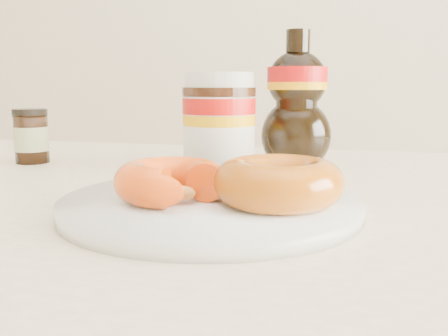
% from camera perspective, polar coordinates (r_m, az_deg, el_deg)
% --- Properties ---
extents(dining_table, '(1.40, 0.90, 0.75)m').
position_cam_1_polar(dining_table, '(0.59, -7.53, -10.76)').
color(dining_table, '#FFEFC2').
rests_on(dining_table, ground).
extents(plate, '(0.29, 0.29, 0.01)m').
position_cam_1_polar(plate, '(0.48, -1.51, -4.13)').
color(plate, white).
rests_on(plate, dining_table).
extents(donut_bitten, '(0.11, 0.11, 0.04)m').
position_cam_1_polar(donut_bitten, '(0.47, -6.10, -1.47)').
color(donut_bitten, '#F14F0D').
rests_on(donut_bitten, plate).
extents(donut_whole, '(0.15, 0.15, 0.04)m').
position_cam_1_polar(donut_whole, '(0.45, 6.23, -1.60)').
color(donut_whole, '#A74C0A').
rests_on(donut_whole, plate).
extents(nutella_jar, '(0.10, 0.10, 0.14)m').
position_cam_1_polar(nutella_jar, '(0.67, -0.57, 5.43)').
color(nutella_jar, white).
rests_on(nutella_jar, dining_table).
extents(syrup_bottle, '(0.12, 0.11, 0.20)m').
position_cam_1_polar(syrup_bottle, '(0.74, 8.30, 7.66)').
color(syrup_bottle, black).
rests_on(syrup_bottle, dining_table).
extents(dark_jar, '(0.05, 0.05, 0.08)m').
position_cam_1_polar(dark_jar, '(0.84, -21.16, 3.37)').
color(dark_jar, black).
rests_on(dark_jar, dining_table).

